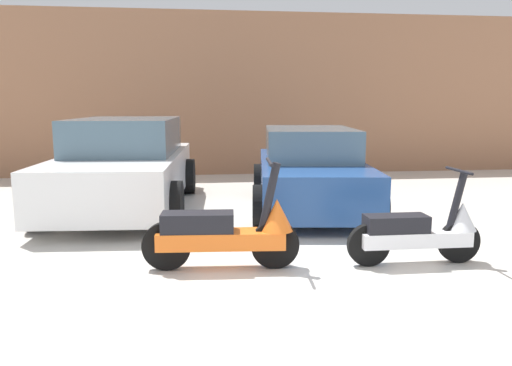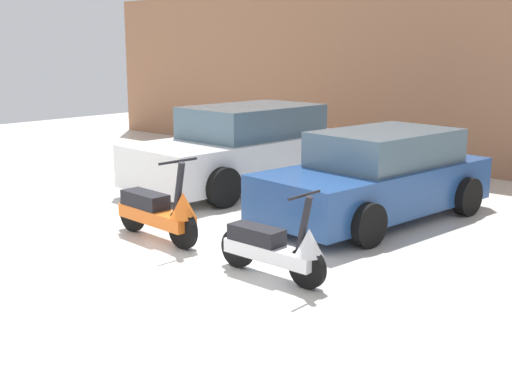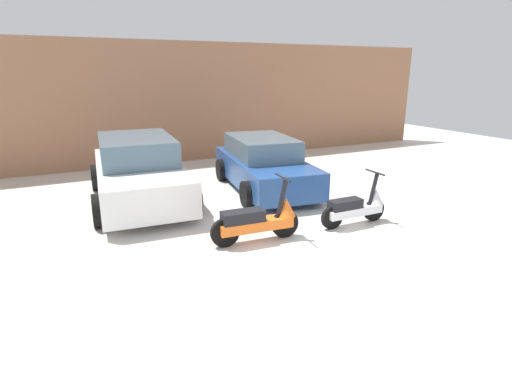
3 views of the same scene
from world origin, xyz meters
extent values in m
plane|color=silver|center=(0.00, 0.00, 0.00)|extent=(28.00, 28.00, 0.00)
cube|color=#9E6B4C|center=(0.00, 7.83, 1.87)|extent=(19.60, 0.12, 3.75)
cylinder|color=black|center=(0.08, 0.94, 0.25)|extent=(0.50, 0.12, 0.50)
cylinder|color=black|center=(-1.02, 1.02, 0.25)|extent=(0.50, 0.12, 0.50)
cube|color=orange|center=(-0.47, 0.98, 0.31)|extent=(1.32, 0.39, 0.17)
cube|color=black|center=(-0.70, 1.00, 0.49)|extent=(0.75, 0.34, 0.19)
cylinder|color=black|center=(0.02, 0.94, 0.75)|extent=(0.23, 0.10, 0.71)
cylinder|color=black|center=(0.02, 0.94, 1.10)|extent=(0.07, 0.58, 0.03)
cone|color=orange|center=(0.10, 0.94, 0.56)|extent=(0.36, 0.36, 0.32)
cylinder|color=black|center=(2.06, 0.88, 0.22)|extent=(0.45, 0.08, 0.45)
cylinder|color=black|center=(1.06, 0.89, 0.22)|extent=(0.45, 0.08, 0.45)
cube|color=silver|center=(1.56, 0.88, 0.28)|extent=(1.17, 0.28, 0.16)
cube|color=black|center=(1.35, 0.89, 0.44)|extent=(0.66, 0.27, 0.18)
cylinder|color=black|center=(2.00, 0.88, 0.67)|extent=(0.21, 0.08, 0.63)
cylinder|color=black|center=(2.00, 0.88, 0.99)|extent=(0.03, 0.52, 0.03)
cone|color=silver|center=(2.07, 0.88, 0.50)|extent=(0.30, 0.30, 0.29)
cube|color=white|center=(-1.83, 4.14, 0.53)|extent=(2.02, 4.32, 0.70)
cube|color=slate|center=(-1.82, 4.39, 1.16)|extent=(1.69, 2.46, 0.55)
cylinder|color=black|center=(-1.01, 2.77, 0.32)|extent=(0.26, 0.66, 0.64)
cylinder|color=black|center=(-2.83, 2.89, 0.32)|extent=(0.26, 0.66, 0.64)
cylinder|color=black|center=(-0.84, 5.39, 0.32)|extent=(0.26, 0.66, 0.64)
cylinder|color=black|center=(-2.66, 5.50, 0.32)|extent=(0.26, 0.66, 0.64)
cube|color=navy|center=(1.11, 3.77, 0.47)|extent=(2.03, 3.93, 0.63)
cube|color=slate|center=(1.14, 3.99, 1.03)|extent=(1.63, 2.26, 0.49)
cylinder|color=black|center=(1.77, 2.51, 0.29)|extent=(0.27, 0.59, 0.57)
cylinder|color=black|center=(0.16, 2.71, 0.29)|extent=(0.27, 0.59, 0.57)
cylinder|color=black|center=(2.07, 4.83, 0.29)|extent=(0.27, 0.59, 0.57)
cylinder|color=black|center=(0.45, 5.03, 0.29)|extent=(0.27, 0.59, 0.57)
camera|label=1|loc=(-0.71, -3.95, 1.69)|focal=35.00mm
camera|label=2|loc=(5.82, -4.22, 2.47)|focal=45.00mm
camera|label=3|loc=(-3.23, -4.77, 2.84)|focal=28.00mm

